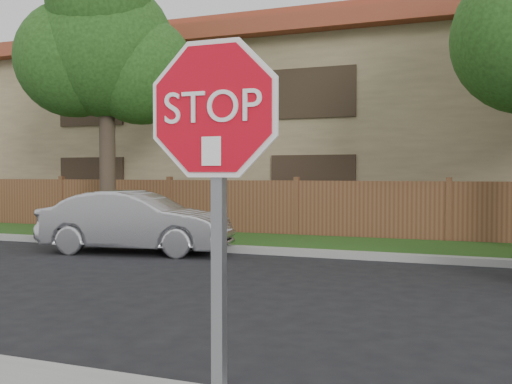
% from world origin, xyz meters
% --- Properties ---
extents(far_curb, '(70.00, 0.30, 0.15)m').
position_xyz_m(far_curb, '(0.00, 8.15, 0.07)').
color(far_curb, gray).
rests_on(far_curb, ground).
extents(grass_strip, '(70.00, 3.00, 0.12)m').
position_xyz_m(grass_strip, '(0.00, 9.80, 0.06)').
color(grass_strip, '#1E4714').
rests_on(grass_strip, ground).
extents(fence, '(70.00, 0.12, 1.60)m').
position_xyz_m(fence, '(0.00, 11.40, 0.80)').
color(fence, brown).
rests_on(fence, ground).
extents(apartment_building, '(35.20, 9.20, 7.20)m').
position_xyz_m(apartment_building, '(0.00, 17.00, 3.53)').
color(apartment_building, '#887554').
rests_on(apartment_building, ground).
extents(tree_left, '(4.80, 3.90, 7.78)m').
position_xyz_m(tree_left, '(-8.98, 9.57, 5.22)').
color(tree_left, '#382B21').
rests_on(tree_left, ground).
extents(stop_sign, '(1.01, 0.13, 2.55)m').
position_xyz_m(stop_sign, '(-0.33, -1.48, 1.83)').
color(stop_sign, gray).
rests_on(stop_sign, sidewalk_near).
extents(sedan_left, '(4.44, 2.13, 1.41)m').
position_xyz_m(sedan_left, '(-6.48, 7.24, 0.70)').
color(sedan_left, '#AAAAAE').
rests_on(sedan_left, ground).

